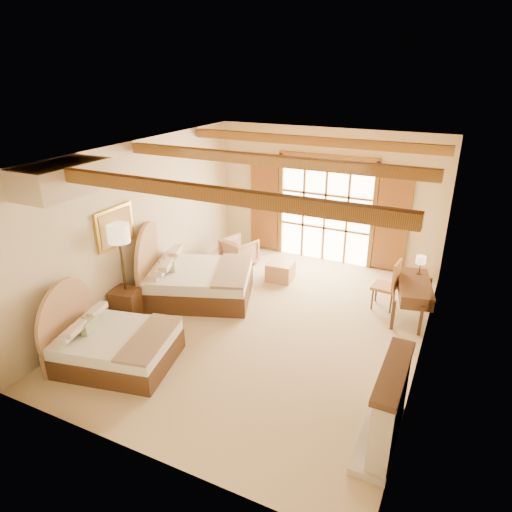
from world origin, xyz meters
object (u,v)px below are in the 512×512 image
Objects in this scene: bed_near at (109,341)px; desk at (413,298)px; armchair at (239,251)px; nightstand at (127,304)px; bed_far at (192,277)px.

bed_near reaches higher than desk.
armchair is at bearing 76.81° from bed_near.
desk is (4.91, 2.41, 0.10)m from nightstand.
bed_near is 1.39m from nightstand.
nightstand is at bearing 95.53° from armchair.
armchair is (0.08, 4.39, -0.03)m from bed_near.
bed_far is 4.47× the size of nightstand.
bed_far is 1.82× the size of desk.
bed_far reaches higher than nightstand.
bed_near is 1.43× the size of desk.
armchair is 4.22m from desk.
desk reaches higher than nightstand.
bed_far is 1.89m from armchair.
bed_near is 2.85× the size of armchair.
nightstand is 3.27m from armchair.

